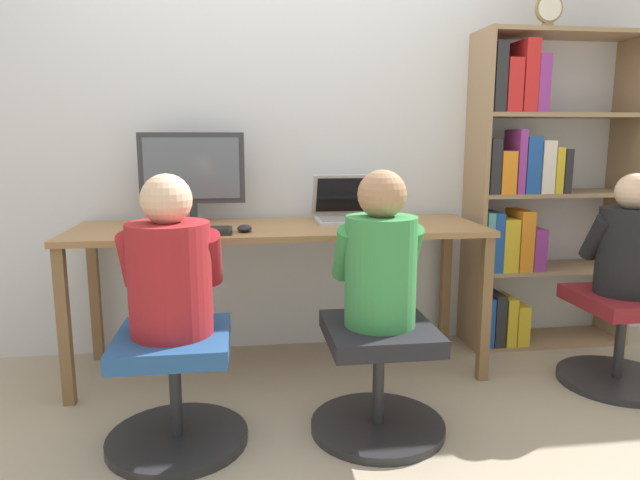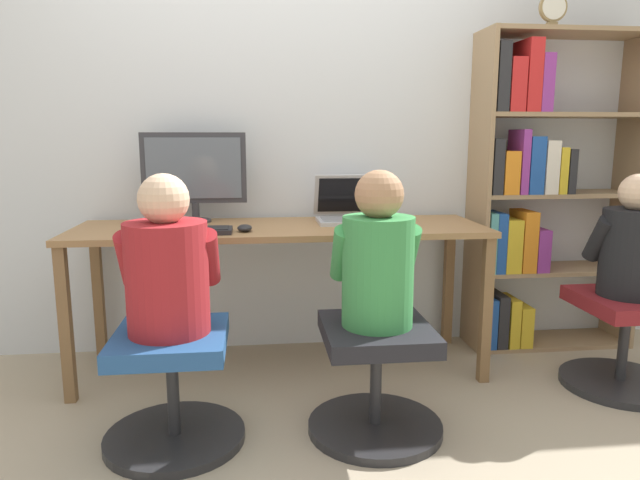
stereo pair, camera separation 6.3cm
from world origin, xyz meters
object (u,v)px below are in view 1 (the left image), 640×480
object	(u,v)px
office_chair_right	(379,375)
bookshelf	(527,196)
laptop	(350,212)
keyboard	(189,231)
desk_clock	(549,9)
office_chair_side	(620,337)
desktop_monitor	(192,173)
person_near_shelf	(629,243)
office_chair_left	(175,386)
person_at_monitor	(170,267)
person_at_laptop	(381,258)

from	to	relation	value
office_chair_right	bookshelf	size ratio (longest dim) A/B	0.31
laptop	keyboard	bearing A→B (deg)	-160.09
laptop	office_chair_right	world-z (taller)	laptop
desk_clock	office_chair_side	size ratio (longest dim) A/B	0.30
laptop	desktop_monitor	bearing A→B (deg)	175.64
desktop_monitor	person_near_shelf	size ratio (longest dim) A/B	0.93
office_chair_left	person_near_shelf	xyz separation A→B (m)	(2.11, 0.28, 0.47)
office_chair_side	keyboard	bearing A→B (deg)	173.50
desktop_monitor	person_at_monitor	size ratio (longest dim) A/B	0.88
desktop_monitor	bookshelf	world-z (taller)	bookshelf
laptop	office_chair_side	distance (m)	1.48
keyboard	desk_clock	bearing A→B (deg)	8.61
bookshelf	desk_clock	size ratio (longest dim) A/B	10.52
office_chair_right	person_at_laptop	bearing A→B (deg)	90.00
keyboard	office_chair_right	size ratio (longest dim) A/B	0.71
office_chair_left	bookshelf	size ratio (longest dim) A/B	0.31
desktop_monitor	office_chair_side	size ratio (longest dim) A/B	0.97
office_chair_right	person_near_shelf	bearing A→B (deg)	12.74
person_at_monitor	bookshelf	bearing A→B (deg)	24.74
keyboard	office_chair_left	world-z (taller)	keyboard
office_chair_right	desk_clock	distance (m)	2.11
person_at_monitor	desktop_monitor	bearing A→B (deg)	88.36
desktop_monitor	keyboard	distance (m)	0.44
office_chair_right	bookshelf	bearing A→B (deg)	39.56
office_chair_left	bookshelf	xyz separation A→B (m)	(1.88, 0.87, 0.63)
desk_clock	office_chair_side	bearing A→B (deg)	-68.32
office_chair_left	desk_clock	size ratio (longest dim) A/B	3.31
keyboard	office_chair_right	distance (m)	1.09
keyboard	person_at_laptop	distance (m)	0.95
person_at_laptop	bookshelf	xyz separation A→B (m)	(1.07, 0.88, 0.14)
desktop_monitor	office_chair_left	size ratio (longest dim) A/B	0.97
bookshelf	keyboard	bearing A→B (deg)	-169.11
person_at_monitor	person_near_shelf	world-z (taller)	person_at_monitor
bookshelf	person_near_shelf	bearing A→B (deg)	-69.41
keyboard	person_near_shelf	distance (m)	2.09
office_chair_right	person_near_shelf	distance (m)	1.40
office_chair_right	person_at_laptop	distance (m)	0.49
keyboard	person_near_shelf	world-z (taller)	person_near_shelf
office_chair_side	office_chair_left	bearing A→B (deg)	-172.45
keyboard	office_chair_right	xyz separation A→B (m)	(0.79, -0.52, -0.53)
person_at_laptop	bookshelf	bearing A→B (deg)	39.42
desktop_monitor	laptop	distance (m)	0.85
person_near_shelf	desk_clock	bearing A→B (deg)	111.84
office_chair_side	desktop_monitor	bearing A→B (deg)	164.00
keyboard	person_near_shelf	xyz separation A→B (m)	(2.08, -0.23, -0.07)
bookshelf	laptop	bearing A→B (deg)	-176.69
laptop	office_chair_left	distance (m)	1.31
laptop	keyboard	world-z (taller)	laptop
person_at_monitor	bookshelf	world-z (taller)	bookshelf
person_at_monitor	bookshelf	distance (m)	2.08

